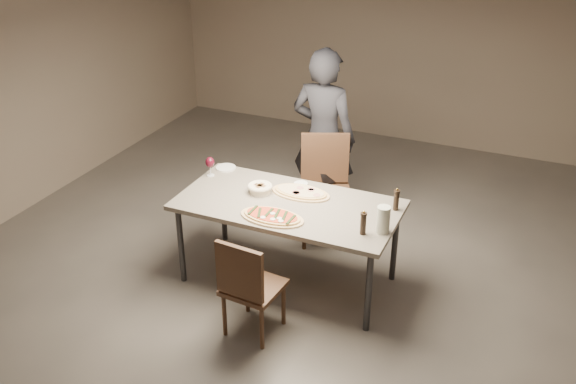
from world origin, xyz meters
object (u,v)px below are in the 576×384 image
at_px(dining_table, 288,209).
at_px(diner, 323,138).
at_px(zucchini_pizza, 272,217).
at_px(carafe, 383,220).
at_px(pepper_mill_left, 363,223).
at_px(chair_near, 248,284).
at_px(bread_basket, 260,188).
at_px(chair_far, 325,182).
at_px(ham_pizza, 301,192).

distance_m(dining_table, diner, 1.15).
xyz_separation_m(zucchini_pizza, carafe, (0.84, 0.15, 0.09)).
height_order(pepper_mill_left, chair_near, pepper_mill_left).
xyz_separation_m(carafe, chair_near, (-0.81, -0.65, -0.38)).
height_order(dining_table, chair_near, chair_near).
bearing_deg(chair_near, pepper_mill_left, 44.64).
distance_m(pepper_mill_left, chair_near, 0.96).
bearing_deg(diner, dining_table, 99.43).
height_order(dining_table, bread_basket, bread_basket).
distance_m(carafe, chair_far, 1.32).
bearing_deg(bread_basket, pepper_mill_left, -16.55).
bearing_deg(diner, carafe, 130.30).
relative_size(ham_pizza, chair_far, 0.51).
relative_size(pepper_mill_left, chair_far, 0.20).
distance_m(bread_basket, chair_far, 0.86).
relative_size(zucchini_pizza, pepper_mill_left, 2.65).
distance_m(bread_basket, pepper_mill_left, 1.04).
bearing_deg(carafe, chair_far, 130.00).
distance_m(ham_pizza, carafe, 0.86).
bearing_deg(chair_near, bread_basket, 114.74).
relative_size(dining_table, chair_near, 2.13).
bearing_deg(carafe, dining_table, 170.83).
bearing_deg(pepper_mill_left, diner, 121.63).
xyz_separation_m(ham_pizza, pepper_mill_left, (0.67, -0.41, 0.08)).
height_order(ham_pizza, bread_basket, bread_basket).
bearing_deg(dining_table, diner, 96.32).
xyz_separation_m(dining_table, ham_pizza, (0.03, 0.19, 0.07)).
xyz_separation_m(dining_table, zucchini_pizza, (-0.01, -0.28, 0.07)).
xyz_separation_m(zucchini_pizza, bread_basket, (-0.28, 0.35, 0.03)).
bearing_deg(dining_table, zucchini_pizza, -92.24).
distance_m(carafe, chair_near, 1.11).
xyz_separation_m(dining_table, chair_near, (0.02, -0.79, -0.22)).
relative_size(pepper_mill_left, carafe, 0.93).
bearing_deg(zucchini_pizza, carafe, -5.11).
bearing_deg(diner, bread_basket, 84.28).
bearing_deg(chair_far, chair_near, 67.64).
xyz_separation_m(pepper_mill_left, chair_near, (-0.68, -0.57, -0.37)).
relative_size(dining_table, ham_pizza, 3.56).
height_order(ham_pizza, carafe, carafe).
bearing_deg(carafe, pepper_mill_left, -145.21).
bearing_deg(zucchini_pizza, diner, 79.59).
bearing_deg(pepper_mill_left, bread_basket, 163.45).
distance_m(ham_pizza, chair_near, 1.02).
bearing_deg(zucchini_pizza, ham_pizza, 69.39).
bearing_deg(carafe, diner, 127.18).
bearing_deg(dining_table, chair_near, -88.27).
relative_size(bread_basket, chair_near, 0.25).
bearing_deg(pepper_mill_left, carafe, 34.79).
distance_m(zucchini_pizza, carafe, 0.86).
relative_size(ham_pizza, bread_basket, 2.43).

